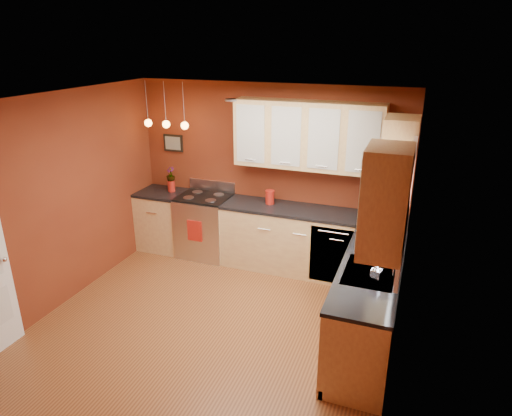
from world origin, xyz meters
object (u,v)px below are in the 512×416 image
(red_canister, at_px, (270,197))
(soap_pump, at_px, (376,273))
(sink, at_px, (369,274))
(coffee_maker, at_px, (370,205))
(gas_range, at_px, (205,225))

(red_canister, distance_m, soap_pump, 2.43)
(sink, distance_m, red_canister, 2.24)
(soap_pump, bearing_deg, sink, 111.59)
(red_canister, height_order, coffee_maker, coffee_maker)
(gas_range, xyz_separation_m, red_canister, (1.02, 0.06, 0.56))
(gas_range, xyz_separation_m, soap_pump, (2.70, -1.70, 0.56))
(sink, relative_size, soap_pump, 3.33)
(gas_range, bearing_deg, soap_pump, -32.13)
(sink, distance_m, coffee_maker, 1.66)
(red_canister, xyz_separation_m, coffee_maker, (1.39, 0.07, 0.03))
(gas_range, distance_m, sink, 3.05)
(gas_range, bearing_deg, coffee_maker, 3.19)
(sink, bearing_deg, soap_pump, -68.41)
(sink, height_order, soap_pump, sink)
(coffee_maker, bearing_deg, gas_range, -175.02)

